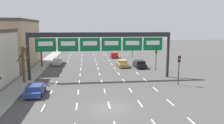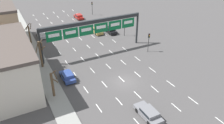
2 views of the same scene
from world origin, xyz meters
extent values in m
plane|color=#474444|center=(0.00, 0.00, 0.00)|extent=(220.00, 220.00, 0.00)
cube|color=gray|center=(-11.30, 0.00, 0.07)|extent=(2.80, 110.00, 0.15)
cube|color=white|center=(-6.60, -4.00, 0.01)|extent=(0.12, 2.00, 0.01)
cube|color=white|center=(-6.60, 1.00, 0.01)|extent=(0.12, 2.00, 0.01)
cube|color=white|center=(-6.60, 6.00, 0.01)|extent=(0.12, 2.00, 0.01)
cube|color=white|center=(-6.60, 11.00, 0.01)|extent=(0.12, 2.00, 0.01)
cube|color=white|center=(-6.60, 16.00, 0.01)|extent=(0.12, 2.00, 0.01)
cube|color=white|center=(-6.60, 21.00, 0.01)|extent=(0.12, 2.00, 0.01)
cube|color=white|center=(-6.60, 26.00, 0.01)|extent=(0.12, 2.00, 0.01)
cube|color=white|center=(-6.60, 31.00, 0.01)|extent=(0.12, 2.00, 0.01)
cube|color=white|center=(-6.60, 36.00, 0.01)|extent=(0.12, 2.00, 0.01)
cube|color=white|center=(-6.60, 41.00, 0.01)|extent=(0.12, 2.00, 0.01)
cube|color=white|center=(-6.60, 46.00, 0.01)|extent=(0.12, 2.00, 0.01)
cube|color=white|center=(-3.30, -9.00, 0.01)|extent=(0.12, 2.00, 0.01)
cube|color=white|center=(-3.30, -4.00, 0.01)|extent=(0.12, 2.00, 0.01)
cube|color=white|center=(-3.30, 1.00, 0.01)|extent=(0.12, 2.00, 0.01)
cube|color=white|center=(-3.30, 6.00, 0.01)|extent=(0.12, 2.00, 0.01)
cube|color=white|center=(-3.30, 11.00, 0.01)|extent=(0.12, 2.00, 0.01)
cube|color=white|center=(-3.30, 16.00, 0.01)|extent=(0.12, 2.00, 0.01)
cube|color=white|center=(-3.30, 21.00, 0.01)|extent=(0.12, 2.00, 0.01)
cube|color=white|center=(-3.30, 26.00, 0.01)|extent=(0.12, 2.00, 0.01)
cube|color=white|center=(-3.30, 31.00, 0.01)|extent=(0.12, 2.00, 0.01)
cube|color=white|center=(-3.30, 36.00, 0.01)|extent=(0.12, 2.00, 0.01)
cube|color=white|center=(-3.30, 41.00, 0.01)|extent=(0.12, 2.00, 0.01)
cube|color=white|center=(-3.30, 46.00, 0.01)|extent=(0.12, 2.00, 0.01)
cube|color=white|center=(0.00, -9.00, 0.01)|extent=(0.12, 2.00, 0.01)
cube|color=white|center=(0.00, -4.00, 0.01)|extent=(0.12, 2.00, 0.01)
cube|color=white|center=(0.00, 1.00, 0.01)|extent=(0.12, 2.00, 0.01)
cube|color=white|center=(0.00, 6.00, 0.01)|extent=(0.12, 2.00, 0.01)
cube|color=white|center=(0.00, 11.00, 0.01)|extent=(0.12, 2.00, 0.01)
cube|color=white|center=(0.00, 16.00, 0.01)|extent=(0.12, 2.00, 0.01)
cube|color=white|center=(0.00, 21.00, 0.01)|extent=(0.12, 2.00, 0.01)
cube|color=white|center=(0.00, 26.00, 0.01)|extent=(0.12, 2.00, 0.01)
cube|color=white|center=(0.00, 31.00, 0.01)|extent=(0.12, 2.00, 0.01)
cube|color=white|center=(0.00, 36.00, 0.01)|extent=(0.12, 2.00, 0.01)
cube|color=white|center=(0.00, 41.00, 0.01)|extent=(0.12, 2.00, 0.01)
cube|color=white|center=(0.00, 46.00, 0.01)|extent=(0.12, 2.00, 0.01)
cube|color=white|center=(3.30, -9.00, 0.01)|extent=(0.12, 2.00, 0.01)
cube|color=white|center=(3.30, -4.00, 0.01)|extent=(0.12, 2.00, 0.01)
cube|color=white|center=(3.30, 1.00, 0.01)|extent=(0.12, 2.00, 0.01)
cube|color=white|center=(3.30, 6.00, 0.01)|extent=(0.12, 2.00, 0.01)
cube|color=white|center=(3.30, 11.00, 0.01)|extent=(0.12, 2.00, 0.01)
cube|color=white|center=(3.30, 16.00, 0.01)|extent=(0.12, 2.00, 0.01)
cube|color=white|center=(3.30, 21.00, 0.01)|extent=(0.12, 2.00, 0.01)
cube|color=white|center=(3.30, 26.00, 0.01)|extent=(0.12, 2.00, 0.01)
cube|color=white|center=(3.30, 31.00, 0.01)|extent=(0.12, 2.00, 0.01)
cube|color=white|center=(3.30, 36.00, 0.01)|extent=(0.12, 2.00, 0.01)
cube|color=white|center=(3.30, 41.00, 0.01)|extent=(0.12, 2.00, 0.01)
cube|color=white|center=(3.30, 46.00, 0.01)|extent=(0.12, 2.00, 0.01)
cube|color=white|center=(6.60, -14.00, 0.01)|extent=(0.12, 2.00, 0.01)
cube|color=white|center=(6.60, -9.00, 0.01)|extent=(0.12, 2.00, 0.01)
cube|color=white|center=(6.60, -4.00, 0.01)|extent=(0.12, 2.00, 0.01)
cube|color=white|center=(6.60, 1.00, 0.01)|extent=(0.12, 2.00, 0.01)
cube|color=white|center=(6.60, 6.00, 0.01)|extent=(0.12, 2.00, 0.01)
cube|color=white|center=(6.60, 11.00, 0.01)|extent=(0.12, 2.00, 0.01)
cube|color=white|center=(6.60, 16.00, 0.01)|extent=(0.12, 2.00, 0.01)
cube|color=white|center=(6.60, 21.00, 0.01)|extent=(0.12, 2.00, 0.01)
cube|color=white|center=(6.60, 26.00, 0.01)|extent=(0.12, 2.00, 0.01)
cube|color=white|center=(6.60, 31.00, 0.01)|extent=(0.12, 2.00, 0.01)
cube|color=white|center=(6.60, 36.00, 0.01)|extent=(0.12, 2.00, 0.01)
cube|color=white|center=(6.60, 41.00, 0.01)|extent=(0.12, 2.00, 0.01)
cube|color=white|center=(6.60, 46.00, 0.01)|extent=(0.12, 2.00, 0.01)
cylinder|color=#232628|center=(-10.70, 12.66, 3.59)|extent=(0.43, 0.43, 7.17)
cylinder|color=#232628|center=(10.70, 12.66, 3.59)|extent=(0.43, 0.43, 7.17)
cube|color=#232628|center=(0.00, 12.66, 6.82)|extent=(21.40, 0.60, 0.70)
cube|color=#0C6033|center=(-8.07, 12.32, 5.38)|extent=(2.98, 0.08, 1.98)
cube|color=white|center=(-8.07, 12.27, 5.56)|extent=(2.09, 0.02, 0.63)
cube|color=#0C6033|center=(-4.84, 12.32, 5.38)|extent=(2.98, 0.08, 1.98)
cube|color=white|center=(-4.84, 12.27, 5.56)|extent=(2.09, 0.02, 0.63)
cube|color=#0C6033|center=(-1.61, 12.32, 5.38)|extent=(2.98, 0.08, 1.98)
cube|color=white|center=(-1.61, 12.27, 5.56)|extent=(2.09, 0.02, 0.63)
cube|color=#0C6033|center=(1.61, 12.32, 5.38)|extent=(2.98, 0.08, 1.98)
cube|color=white|center=(1.61, 12.27, 5.56)|extent=(2.09, 0.02, 0.63)
cube|color=#0C6033|center=(4.84, 12.32, 5.38)|extent=(2.98, 0.08, 1.98)
cube|color=white|center=(4.84, 12.27, 5.56)|extent=(2.09, 0.02, 0.63)
cube|color=#0C6033|center=(8.07, 12.32, 5.38)|extent=(2.98, 0.08, 1.98)
cube|color=white|center=(8.07, 12.27, 5.56)|extent=(2.09, 0.02, 0.63)
cube|color=maroon|center=(5.14, 36.17, 0.48)|extent=(1.80, 4.28, 0.55)
cube|color=maroon|center=(5.14, 35.91, 1.06)|extent=(1.66, 2.23, 0.61)
cube|color=black|center=(5.14, 35.91, 1.06)|extent=(1.70, 2.05, 0.44)
cylinder|color=black|center=(4.32, 37.45, 0.33)|extent=(0.22, 0.66, 0.66)
cylinder|color=black|center=(5.95, 37.45, 0.33)|extent=(0.22, 0.66, 0.66)
cylinder|color=black|center=(4.32, 34.88, 0.33)|extent=(0.22, 0.66, 0.66)
cylinder|color=black|center=(5.95, 34.88, 0.33)|extent=(0.22, 0.66, 0.66)
cube|color=#B7B7BC|center=(-8.22, 26.41, 0.54)|extent=(1.75, 4.14, 0.69)
cube|color=#B7B7BC|center=(-8.22, 26.16, 1.18)|extent=(1.61, 2.15, 0.58)
cube|color=black|center=(-8.22, 26.16, 1.18)|extent=(1.65, 1.98, 0.42)
cylinder|color=black|center=(-9.01, 27.65, 0.33)|extent=(0.22, 0.66, 0.66)
cylinder|color=black|center=(-7.44, 27.65, 0.33)|extent=(0.22, 0.66, 0.66)
cylinder|color=black|center=(-9.01, 25.16, 0.33)|extent=(0.22, 0.66, 0.66)
cylinder|color=black|center=(-7.44, 25.16, 0.33)|extent=(0.22, 0.66, 0.66)
cube|color=#A88947|center=(5.06, 22.55, 0.55)|extent=(1.76, 4.48, 0.69)
cube|color=#A88947|center=(5.06, 22.28, 1.17)|extent=(1.62, 2.33, 0.55)
cube|color=black|center=(5.06, 22.28, 1.17)|extent=(1.65, 2.14, 0.40)
cylinder|color=black|center=(4.26, 23.89, 0.33)|extent=(0.22, 0.66, 0.66)
cylinder|color=black|center=(5.85, 23.89, 0.33)|extent=(0.22, 0.66, 0.66)
cylinder|color=black|center=(4.26, 21.21, 0.33)|extent=(0.22, 0.66, 0.66)
cylinder|color=black|center=(5.85, 21.21, 0.33)|extent=(0.22, 0.66, 0.66)
cube|color=black|center=(8.29, 21.33, 0.55)|extent=(1.81, 4.79, 0.70)
cube|color=black|center=(8.29, 21.04, 1.19)|extent=(1.67, 2.49, 0.58)
cube|color=black|center=(8.29, 21.04, 1.19)|extent=(1.71, 2.29, 0.42)
cylinder|color=black|center=(7.47, 22.77, 0.33)|extent=(0.22, 0.66, 0.66)
cylinder|color=black|center=(9.10, 22.77, 0.33)|extent=(0.22, 0.66, 0.66)
cylinder|color=black|center=(7.47, 19.89, 0.33)|extent=(0.22, 0.66, 0.66)
cylinder|color=black|center=(9.10, 19.89, 0.33)|extent=(0.22, 0.66, 0.66)
cube|color=slate|center=(-1.43, -8.61, 0.50)|extent=(1.85, 4.58, 0.59)
cube|color=slate|center=(-1.43, -8.89, 1.04)|extent=(1.71, 2.38, 0.51)
cube|color=black|center=(-1.43, -8.89, 1.04)|extent=(1.74, 2.19, 0.37)
cylinder|color=black|center=(-2.27, -7.24, 0.33)|extent=(0.22, 0.66, 0.66)
cylinder|color=black|center=(-0.59, -7.24, 0.33)|extent=(0.22, 0.66, 0.66)
cylinder|color=black|center=(-2.27, -9.99, 0.33)|extent=(0.22, 0.66, 0.66)
cylinder|color=black|center=(-0.59, -9.99, 0.33)|extent=(0.22, 0.66, 0.66)
cube|color=navy|center=(-8.25, 5.29, 0.50)|extent=(1.83, 3.99, 0.59)
cube|color=navy|center=(-8.25, 5.05, 1.06)|extent=(1.68, 2.08, 0.53)
cube|color=black|center=(-8.25, 5.05, 1.06)|extent=(1.72, 1.91, 0.38)
cylinder|color=black|center=(-9.07, 6.49, 0.33)|extent=(0.22, 0.66, 0.66)
cylinder|color=black|center=(-7.42, 6.49, 0.33)|extent=(0.22, 0.66, 0.66)
cylinder|color=black|center=(-9.07, 4.09, 0.33)|extent=(0.22, 0.66, 0.66)
cylinder|color=black|center=(-7.42, 4.09, 0.33)|extent=(0.22, 0.66, 0.66)
cylinder|color=black|center=(10.35, 37.61, 1.63)|extent=(0.12, 0.12, 3.26)
cube|color=black|center=(10.35, 37.61, 3.71)|extent=(0.30, 0.24, 0.90)
sphere|color=#3D0E0C|center=(10.35, 37.48, 4.01)|extent=(0.20, 0.20, 0.20)
sphere|color=gold|center=(10.35, 37.48, 3.71)|extent=(0.20, 0.20, 0.20)
sphere|color=#0E3515|center=(10.35, 37.48, 3.41)|extent=(0.20, 0.20, 0.20)
cylinder|color=black|center=(10.36, 7.63, 1.61)|extent=(0.12, 0.12, 3.22)
cube|color=black|center=(10.36, 7.63, 3.67)|extent=(0.30, 0.24, 0.90)
sphere|color=#3D0E0C|center=(10.36, 7.50, 3.97)|extent=(0.20, 0.20, 0.20)
sphere|color=gold|center=(10.36, 7.50, 3.67)|extent=(0.20, 0.20, 0.20)
sphere|color=#0E3515|center=(10.36, 7.50, 3.37)|extent=(0.20, 0.20, 0.20)
cylinder|color=black|center=(10.46, 17.71, 1.62)|extent=(0.12, 0.12, 3.23)
cube|color=black|center=(10.46, 17.71, 3.68)|extent=(0.30, 0.24, 0.90)
sphere|color=#3D0E0C|center=(10.46, 17.58, 3.98)|extent=(0.20, 0.20, 0.20)
sphere|color=gold|center=(10.46, 17.58, 3.68)|extent=(0.20, 0.20, 0.20)
sphere|color=#0E3515|center=(10.46, 17.58, 3.38)|extent=(0.20, 0.20, 0.20)
cylinder|color=brown|center=(-11.12, 11.43, 2.71)|extent=(0.40, 0.40, 5.13)
cylinder|color=brown|center=(-10.90, 11.91, 4.77)|extent=(1.15, 0.66, 1.32)
cylinder|color=brown|center=(-10.55, 11.85, 3.62)|extent=(1.05, 1.34, 1.27)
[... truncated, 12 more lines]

